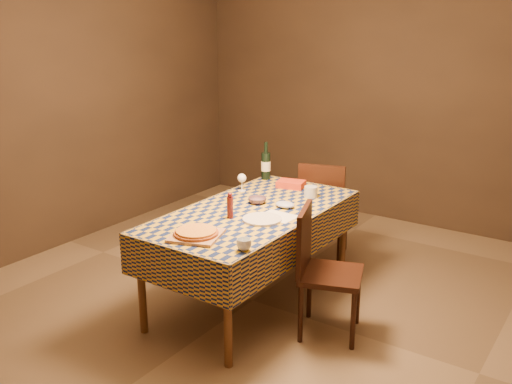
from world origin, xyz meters
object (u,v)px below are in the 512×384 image
(pizza, at_px, (196,232))
(dining_table, at_px, (252,219))
(chair_far, at_px, (323,205))
(white_plate, at_px, (262,219))
(cutting_board, at_px, (196,235))
(wine_bottle, at_px, (266,165))
(chair_right, at_px, (320,264))
(bowl, at_px, (257,200))

(pizza, bearing_deg, dining_table, 90.65)
(dining_table, xyz_separation_m, chair_far, (0.05, 1.08, -0.17))
(dining_table, height_order, white_plate, white_plate)
(cutting_board, xyz_separation_m, wine_bottle, (-0.40, 1.47, 0.12))
(cutting_board, xyz_separation_m, chair_right, (0.64, 0.56, -0.26))
(dining_table, bearing_deg, cutting_board, -89.35)
(dining_table, height_order, pizza, pizza)
(wine_bottle, bearing_deg, white_plate, -58.18)
(white_plate, xyz_separation_m, chair_right, (0.46, 0.04, -0.26))
(white_plate, distance_m, chair_far, 1.27)
(dining_table, xyz_separation_m, pizza, (0.01, -0.67, 0.11))
(bowl, bearing_deg, pizza, -85.34)
(wine_bottle, xyz_separation_m, white_plate, (0.59, -0.95, -0.12))
(pizza, bearing_deg, bowl, 94.66)
(cutting_board, distance_m, wine_bottle, 1.53)
(white_plate, bearing_deg, dining_table, 141.18)
(bowl, bearing_deg, wine_bottle, 117.85)
(pizza, bearing_deg, white_plate, 70.50)
(wine_bottle, distance_m, white_plate, 1.12)
(bowl, distance_m, chair_far, 0.97)
(cutting_board, relative_size, chair_far, 0.34)
(dining_table, relative_size, chair_right, 1.98)
(chair_far, xyz_separation_m, chair_right, (0.60, -1.19, 0.00))
(cutting_board, distance_m, white_plate, 0.55)
(chair_far, bearing_deg, cutting_board, -91.34)
(dining_table, relative_size, cutting_board, 5.81)
(chair_far, bearing_deg, bowl, -96.72)
(bowl, height_order, white_plate, bowl)
(pizza, bearing_deg, chair_right, 41.25)
(white_plate, bearing_deg, chair_right, 5.34)
(white_plate, bearing_deg, wine_bottle, 121.82)
(chair_far, height_order, chair_right, same)
(cutting_board, distance_m, chair_right, 0.89)
(dining_table, height_order, chair_right, chair_right)
(cutting_board, relative_size, white_plate, 1.11)
(cutting_board, bearing_deg, chair_right, 41.25)
(chair_right, bearing_deg, white_plate, -174.66)
(cutting_board, relative_size, chair_right, 0.34)
(dining_table, distance_m, white_plate, 0.26)
(pizza, bearing_deg, cutting_board, -89.55)
(dining_table, height_order, wine_bottle, wine_bottle)
(chair_right, bearing_deg, wine_bottle, 139.12)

